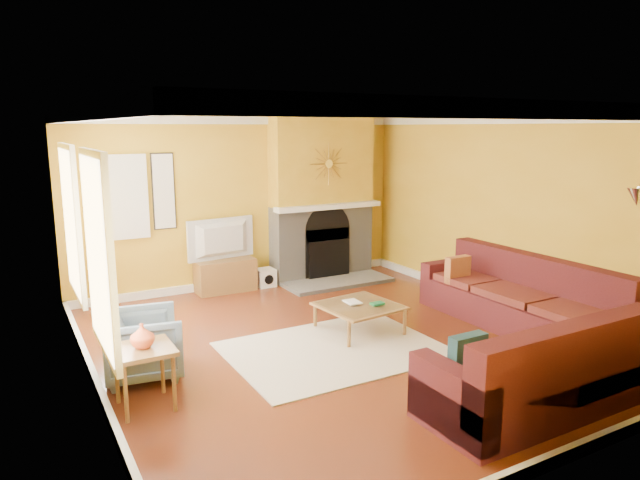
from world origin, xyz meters
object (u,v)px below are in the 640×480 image
armchair (143,344)px  side_table (145,377)px  coffee_table (359,318)px  media_console (225,275)px  sectional_sofa (472,314)px

armchair → side_table: bearing=177.5°
coffee_table → media_console: size_ratio=0.98×
sectional_sofa → coffee_table: (-0.76, 1.18, -0.27)m
armchair → side_table: size_ratio=1.32×
coffee_table → side_table: 2.89m
coffee_table → media_console: media_console is taller
armchair → media_console: bearing=-26.8°
media_console → armchair: (-1.83, -2.57, 0.09)m
coffee_table → armchair: 2.67m
armchair → side_table: 0.70m
sectional_sofa → media_console: sectional_sofa is taller
sectional_sofa → coffee_table: sectional_sofa is taller
sectional_sofa → armchair: (-3.42, 1.16, -0.10)m
media_console → side_table: bearing=-121.1°
armchair → coffee_table: bearing=-80.9°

